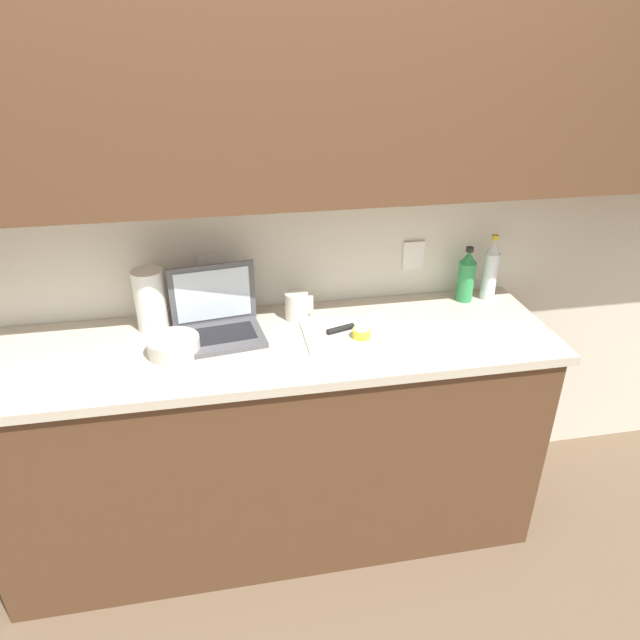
{
  "coord_description": "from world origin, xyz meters",
  "views": [
    {
      "loc": [
        -0.15,
        -1.81,
        1.97
      ],
      "look_at": [
        0.18,
        -0.01,
        1.01
      ],
      "focal_mm": 32.0,
      "sensor_mm": 36.0,
      "label": 1
    }
  ],
  "objects_px": {
    "bottle_green_soda": "(466,276)",
    "bottle_oil_tall": "(491,270)",
    "knife": "(347,328)",
    "measuring_cup": "(297,306)",
    "lemon_half_cut": "(362,333)",
    "laptop": "(217,319)",
    "bowl_white": "(174,346)",
    "cutting_board": "(347,334)",
    "paper_towel_roll": "(151,300)"
  },
  "relations": [
    {
      "from": "bowl_white",
      "to": "knife",
      "type": "bearing_deg",
      "value": 4.12
    },
    {
      "from": "bottle_green_soda",
      "to": "bottle_oil_tall",
      "type": "xyz_separation_m",
      "value": [
        0.1,
        0.0,
        0.02
      ]
    },
    {
      "from": "knife",
      "to": "laptop",
      "type": "bearing_deg",
      "value": 153.87
    },
    {
      "from": "measuring_cup",
      "to": "cutting_board",
      "type": "bearing_deg",
      "value": -45.67
    },
    {
      "from": "knife",
      "to": "bottle_green_soda",
      "type": "xyz_separation_m",
      "value": [
        0.54,
        0.18,
        0.09
      ]
    },
    {
      "from": "lemon_half_cut",
      "to": "paper_towel_roll",
      "type": "xyz_separation_m",
      "value": [
        -0.75,
        0.23,
        0.09
      ]
    },
    {
      "from": "knife",
      "to": "paper_towel_roll",
      "type": "distance_m",
      "value": 0.74
    },
    {
      "from": "knife",
      "to": "bottle_oil_tall",
      "type": "bearing_deg",
      "value": -1.71
    },
    {
      "from": "lemon_half_cut",
      "to": "bottle_oil_tall",
      "type": "relative_size",
      "value": 0.24
    },
    {
      "from": "laptop",
      "to": "bottle_green_soda",
      "type": "distance_m",
      "value": 1.03
    },
    {
      "from": "cutting_board",
      "to": "bottle_green_soda",
      "type": "bearing_deg",
      "value": 20.44
    },
    {
      "from": "bowl_white",
      "to": "paper_towel_roll",
      "type": "relative_size",
      "value": 0.77
    },
    {
      "from": "cutting_board",
      "to": "lemon_half_cut",
      "type": "xyz_separation_m",
      "value": [
        0.04,
        -0.04,
        0.02
      ]
    },
    {
      "from": "knife",
      "to": "bottle_green_soda",
      "type": "bearing_deg",
      "value": 1.11
    },
    {
      "from": "bottle_green_soda",
      "to": "measuring_cup",
      "type": "xyz_separation_m",
      "value": [
        -0.71,
        -0.04,
        -0.05
      ]
    },
    {
      "from": "bottle_green_soda",
      "to": "bottle_oil_tall",
      "type": "height_order",
      "value": "bottle_oil_tall"
    },
    {
      "from": "lemon_half_cut",
      "to": "paper_towel_roll",
      "type": "distance_m",
      "value": 0.79
    },
    {
      "from": "bottle_oil_tall",
      "to": "measuring_cup",
      "type": "height_order",
      "value": "bottle_oil_tall"
    },
    {
      "from": "bottle_oil_tall",
      "to": "lemon_half_cut",
      "type": "bearing_deg",
      "value": -157.79
    },
    {
      "from": "knife",
      "to": "measuring_cup",
      "type": "bearing_deg",
      "value": 121.92
    },
    {
      "from": "cutting_board",
      "to": "laptop",
      "type": "bearing_deg",
      "value": 168.61
    },
    {
      "from": "cutting_board",
      "to": "bottle_oil_tall",
      "type": "relative_size",
      "value": 1.16
    },
    {
      "from": "bottle_oil_tall",
      "to": "measuring_cup",
      "type": "distance_m",
      "value": 0.82
    },
    {
      "from": "laptop",
      "to": "paper_towel_roll",
      "type": "relative_size",
      "value": 1.45
    },
    {
      "from": "lemon_half_cut",
      "to": "knife",
      "type": "bearing_deg",
      "value": 120.53
    },
    {
      "from": "cutting_board",
      "to": "bottle_green_soda",
      "type": "distance_m",
      "value": 0.59
    },
    {
      "from": "knife",
      "to": "measuring_cup",
      "type": "distance_m",
      "value": 0.23
    },
    {
      "from": "bottle_oil_tall",
      "to": "paper_towel_roll",
      "type": "relative_size",
      "value": 1.18
    },
    {
      "from": "lemon_half_cut",
      "to": "bottle_oil_tall",
      "type": "distance_m",
      "value": 0.66
    },
    {
      "from": "cutting_board",
      "to": "knife",
      "type": "distance_m",
      "value": 0.03
    },
    {
      "from": "cutting_board",
      "to": "knife",
      "type": "xyz_separation_m",
      "value": [
        0.01,
        0.02,
        0.01
      ]
    },
    {
      "from": "paper_towel_roll",
      "to": "knife",
      "type": "bearing_deg",
      "value": -12.82
    },
    {
      "from": "bowl_white",
      "to": "bottle_green_soda",
      "type": "bearing_deg",
      "value": 10.97
    },
    {
      "from": "paper_towel_roll",
      "to": "bowl_white",
      "type": "bearing_deg",
      "value": -68.48
    },
    {
      "from": "bowl_white",
      "to": "cutting_board",
      "type": "bearing_deg",
      "value": 2.13
    },
    {
      "from": "measuring_cup",
      "to": "paper_towel_roll",
      "type": "height_order",
      "value": "paper_towel_roll"
    },
    {
      "from": "bottle_green_soda",
      "to": "measuring_cup",
      "type": "distance_m",
      "value": 0.72
    },
    {
      "from": "bottle_oil_tall",
      "to": "bowl_white",
      "type": "relative_size",
      "value": 1.53
    },
    {
      "from": "cutting_board",
      "to": "measuring_cup",
      "type": "bearing_deg",
      "value": 134.33
    },
    {
      "from": "measuring_cup",
      "to": "knife",
      "type": "bearing_deg",
      "value": -40.63
    },
    {
      "from": "bottle_oil_tall",
      "to": "laptop",
      "type": "bearing_deg",
      "value": -174.43
    },
    {
      "from": "knife",
      "to": "measuring_cup",
      "type": "relative_size",
      "value": 2.25
    },
    {
      "from": "lemon_half_cut",
      "to": "bottle_green_soda",
      "type": "xyz_separation_m",
      "value": [
        0.5,
        0.25,
        0.08
      ]
    },
    {
      "from": "knife",
      "to": "bottle_oil_tall",
      "type": "distance_m",
      "value": 0.68
    },
    {
      "from": "bowl_white",
      "to": "measuring_cup",
      "type": "bearing_deg",
      "value": 22.38
    },
    {
      "from": "laptop",
      "to": "bottle_oil_tall",
      "type": "height_order",
      "value": "bottle_oil_tall"
    },
    {
      "from": "bottle_green_soda",
      "to": "bowl_white",
      "type": "relative_size",
      "value": 1.28
    },
    {
      "from": "knife",
      "to": "paper_towel_roll",
      "type": "height_order",
      "value": "paper_towel_roll"
    },
    {
      "from": "bowl_white",
      "to": "laptop",
      "type": "bearing_deg",
      "value": 37.12
    },
    {
      "from": "laptop",
      "to": "bottle_green_soda",
      "type": "height_order",
      "value": "laptop"
    }
  ]
}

